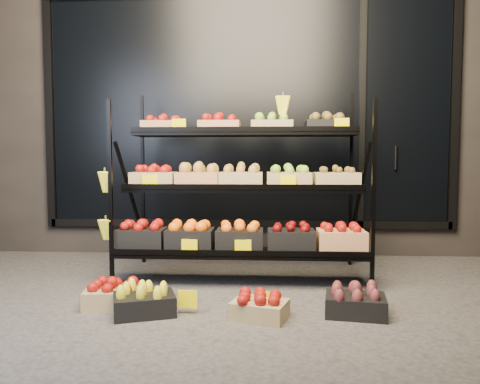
# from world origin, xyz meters

# --- Properties ---
(ground) EXTENTS (24.00, 24.00, 0.00)m
(ground) POSITION_xyz_m (0.00, 0.00, 0.00)
(ground) COLOR #514F4C
(ground) RESTS_ON ground
(building) EXTENTS (6.00, 2.08, 3.50)m
(building) POSITION_xyz_m (0.00, 2.59, 1.75)
(building) COLOR #2D2826
(building) RESTS_ON ground
(display_rack) EXTENTS (2.18, 1.02, 1.72)m
(display_rack) POSITION_xyz_m (-0.01, 0.60, 0.79)
(display_rack) COLOR black
(display_rack) RESTS_ON ground
(tag_floor_a) EXTENTS (0.13, 0.01, 0.12)m
(tag_floor_a) POSITION_xyz_m (-0.32, -0.40, 0.06)
(tag_floor_a) COLOR #F1DD00
(tag_floor_a) RESTS_ON ground
(tag_floor_b) EXTENTS (0.13, 0.01, 0.12)m
(tag_floor_b) POSITION_xyz_m (0.21, -0.40, 0.06)
(tag_floor_b) COLOR #F1DD00
(tag_floor_b) RESTS_ON ground
(floor_crate_left) EXTENTS (0.41, 0.33, 0.19)m
(floor_crate_left) POSITION_xyz_m (-0.87, -0.27, 0.09)
(floor_crate_left) COLOR tan
(floor_crate_left) RESTS_ON ground
(floor_crate_midleft) EXTENTS (0.47, 0.41, 0.20)m
(floor_crate_midleft) POSITION_xyz_m (-0.60, -0.43, 0.09)
(floor_crate_midleft) COLOR black
(floor_crate_midleft) RESTS_ON ground
(floor_crate_midright) EXTENTS (0.40, 0.35, 0.18)m
(floor_crate_midright) POSITION_xyz_m (0.16, -0.47, 0.09)
(floor_crate_midright) COLOR tan
(floor_crate_midright) RESTS_ON ground
(floor_crate_right) EXTENTS (0.43, 0.34, 0.20)m
(floor_crate_right) POSITION_xyz_m (0.80, -0.36, 0.09)
(floor_crate_right) COLOR black
(floor_crate_right) RESTS_ON ground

